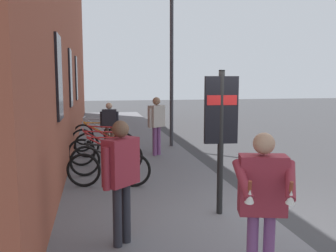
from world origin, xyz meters
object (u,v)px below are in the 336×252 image
at_px(pedestrian_near_bus, 109,121).
at_px(bicycle_beside_lamp, 108,158).
at_px(bicycle_by_door, 105,144).
at_px(street_lamp, 172,56).
at_px(tourist_with_hotdogs, 263,195).
at_px(pedestrian_by_facade, 157,120).
at_px(bicycle_far_end, 99,138).
at_px(bicycle_nearest_sign, 99,134).
at_px(bicycle_mid_rack, 102,150).
at_px(pedestrian_crossing_street, 121,170).
at_px(transit_info_sign, 221,119).
at_px(bicycle_end_of_row, 109,169).

bearing_deg(pedestrian_near_bus, bicycle_beside_lamp, 176.77).
relative_size(bicycle_beside_lamp, pedestrian_near_bus, 1.15).
height_order(bicycle_by_door, street_lamp, street_lamp).
bearing_deg(tourist_with_hotdogs, pedestrian_by_facade, -0.60).
bearing_deg(bicycle_far_end, bicycle_nearest_sign, 0.12).
xyz_separation_m(bicycle_beside_lamp, bicycle_mid_rack, (1.00, 0.10, 0.00)).
relative_size(bicycle_mid_rack, bicycle_far_end, 1.01).
height_order(bicycle_nearest_sign, pedestrian_near_bus, pedestrian_near_bus).
bearing_deg(pedestrian_crossing_street, bicycle_far_end, 1.79).
height_order(bicycle_far_end, pedestrian_near_bus, pedestrian_near_bus).
distance_m(bicycle_by_door, pedestrian_near_bus, 1.12).
bearing_deg(bicycle_beside_lamp, bicycle_by_door, -0.14).
relative_size(bicycle_far_end, bicycle_nearest_sign, 0.99).
bearing_deg(transit_info_sign, bicycle_by_door, 19.35).
relative_size(transit_info_sign, tourist_with_hotdogs, 1.41).
bearing_deg(bicycle_far_end, tourist_with_hotdogs, -169.10).
bearing_deg(bicycle_end_of_row, bicycle_nearest_sign, 1.70).
relative_size(bicycle_far_end, transit_info_sign, 0.73).
distance_m(bicycle_end_of_row, bicycle_far_end, 4.09).
relative_size(bicycle_far_end, tourist_with_hotdogs, 1.02).
bearing_deg(transit_info_sign, tourist_with_hotdogs, 171.91).
bearing_deg(transit_info_sign, bicycle_beside_lamp, 30.24).
bearing_deg(pedestrian_by_facade, bicycle_nearest_sign, 38.66).
bearing_deg(tourist_with_hotdogs, bicycle_by_door, 11.18).
bearing_deg(pedestrian_crossing_street, bicycle_nearest_sign, 1.56).
height_order(bicycle_far_end, transit_info_sign, transit_info_sign).
bearing_deg(bicycle_far_end, pedestrian_crossing_street, -178.21).
distance_m(bicycle_end_of_row, bicycle_by_door, 3.05).
bearing_deg(bicycle_end_of_row, bicycle_by_door, -0.26).
distance_m(bicycle_nearest_sign, pedestrian_near_bus, 1.29).
relative_size(bicycle_end_of_row, bicycle_mid_rack, 0.99).
bearing_deg(bicycle_beside_lamp, bicycle_end_of_row, 179.51).
height_order(bicycle_mid_rack, pedestrian_by_facade, pedestrian_by_facade).
distance_m(bicycle_end_of_row, bicycle_mid_rack, 2.08).
bearing_deg(bicycle_nearest_sign, pedestrian_near_bus, -163.74).
relative_size(pedestrian_by_facade, street_lamp, 0.34).
distance_m(bicycle_mid_rack, bicycle_far_end, 2.02).
relative_size(bicycle_nearest_sign, pedestrian_crossing_street, 1.03).
xyz_separation_m(pedestrian_crossing_street, pedestrian_near_bus, (6.81, -0.11, -0.12)).
height_order(bicycle_beside_lamp, street_lamp, street_lamp).
relative_size(bicycle_mid_rack, bicycle_by_door, 1.00).
bearing_deg(bicycle_end_of_row, tourist_with_hotdogs, -160.95).
bearing_deg(pedestrian_crossing_street, tourist_with_hotdogs, -135.22).
bearing_deg(tourist_with_hotdogs, pedestrian_near_bus, 8.78).
distance_m(bicycle_nearest_sign, street_lamp, 3.63).
bearing_deg(bicycle_end_of_row, pedestrian_near_bus, -2.50).
height_order(bicycle_beside_lamp, pedestrian_by_facade, pedestrian_by_facade).
bearing_deg(bicycle_mid_rack, street_lamp, -44.65).
xyz_separation_m(pedestrian_crossing_street, pedestrian_by_facade, (5.84, -1.45, 0.01)).
relative_size(bicycle_mid_rack, pedestrian_crossing_street, 1.03).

